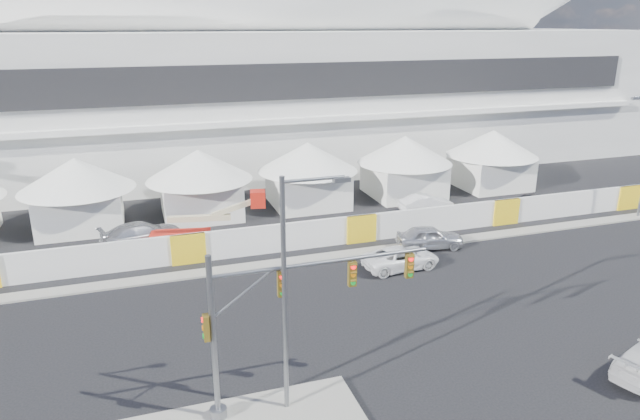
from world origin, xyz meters
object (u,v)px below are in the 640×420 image
object	(u,v)px
pickup_curb	(401,258)
traffic_mast	(265,322)
sedan_silver	(430,237)
boom_lift	(192,234)
lot_car_c	(142,234)
streetlight_median	(291,281)
lot_car_a	(426,203)
lot_car_b	(532,201)

from	to	relation	value
pickup_curb	traffic_mast	bearing A→B (deg)	131.09
sedan_silver	traffic_mast	xyz separation A→B (m)	(-14.65, -13.47, 3.20)
traffic_mast	boom_lift	distance (m)	18.77
lot_car_c	streetlight_median	size ratio (longest dim) A/B	0.59
lot_car_a	lot_car_b	xyz separation A→B (m)	(8.81, -2.06, -0.05)
lot_car_a	boom_lift	xyz separation A→B (m)	(-19.15, -2.03, 0.35)
lot_car_a	lot_car_b	distance (m)	9.05
lot_car_b	boom_lift	size ratio (longest dim) A/B	0.49
pickup_curb	lot_car_a	xyz separation A→B (m)	(6.94, 9.54, 0.04)
sedan_silver	pickup_curb	world-z (taller)	sedan_silver
sedan_silver	traffic_mast	distance (m)	20.15
boom_lift	streetlight_median	bearing A→B (deg)	-73.02
lot_car_c	boom_lift	world-z (taller)	boom_lift
traffic_mast	sedan_silver	bearing A→B (deg)	42.59
traffic_mast	boom_lift	xyz separation A→B (m)	(-0.97, 18.52, -2.91)
traffic_mast	boom_lift	bearing A→B (deg)	93.00
lot_car_c	traffic_mast	bearing A→B (deg)	175.26
sedan_silver	pickup_curb	size ratio (longest dim) A/B	0.92
lot_car_c	traffic_mast	world-z (taller)	traffic_mast
pickup_curb	boom_lift	distance (m)	14.34
lot_car_c	boom_lift	distance (m)	3.70
boom_lift	pickup_curb	bearing A→B (deg)	-20.59
sedan_silver	lot_car_c	bearing A→B (deg)	81.36
streetlight_median	boom_lift	xyz separation A→B (m)	(-1.96, 18.72, -4.59)
lot_car_b	streetlight_median	size ratio (longest dim) A/B	0.41
lot_car_a	lot_car_b	size ratio (longest dim) A/B	1.11
pickup_curb	lot_car_c	size ratio (longest dim) A/B	0.88
pickup_curb	lot_car_b	world-z (taller)	pickup_curb
pickup_curb	lot_car_c	distance (m)	18.03
sedan_silver	streetlight_median	world-z (taller)	streetlight_median
traffic_mast	lot_car_a	bearing A→B (deg)	48.49
lot_car_a	lot_car_c	bearing A→B (deg)	93.22
lot_car_c	lot_car_b	bearing A→B (deg)	-109.78
sedan_silver	lot_car_a	size ratio (longest dim) A/B	1.04
traffic_mast	boom_lift	world-z (taller)	traffic_mast
sedan_silver	lot_car_b	bearing A→B (deg)	-56.68
lot_car_c	streetlight_median	world-z (taller)	streetlight_median
lot_car_c	boom_lift	xyz separation A→B (m)	(3.25, -1.75, 0.26)
lot_car_a	lot_car_b	world-z (taller)	lot_car_a
sedan_silver	boom_lift	distance (m)	16.42
lot_car_c	boom_lift	bearing A→B (deg)	-134.85
sedan_silver	boom_lift	xyz separation A→B (m)	(-15.62, 5.05, 0.30)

